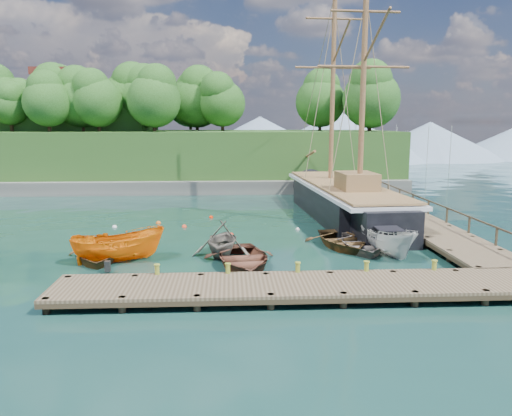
% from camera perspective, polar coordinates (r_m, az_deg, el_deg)
% --- Properties ---
extents(ground, '(160.00, 160.00, 0.00)m').
position_cam_1_polar(ground, '(26.60, -1.03, -5.40)').
color(ground, '#123229').
rests_on(ground, ground).
extents(dock_near, '(20.00, 3.20, 1.10)m').
position_cam_1_polar(dock_near, '(20.45, 5.32, -8.91)').
color(dock_near, '#4C3C2A').
rests_on(dock_near, ground).
extents(dock_east, '(3.20, 24.00, 1.10)m').
position_cam_1_polar(dock_east, '(35.54, 17.41, -1.26)').
color(dock_east, '#4C3C2A').
rests_on(dock_east, ground).
extents(bollard_0, '(0.26, 0.26, 0.45)m').
position_cam_1_polar(bollard_0, '(21.93, -11.17, -8.95)').
color(bollard_0, olive).
rests_on(bollard_0, ground).
extents(bollard_1, '(0.26, 0.26, 0.45)m').
position_cam_1_polar(bollard_1, '(21.71, -3.20, -8.97)').
color(bollard_1, olive).
rests_on(bollard_1, ground).
extents(bollard_2, '(0.26, 0.26, 0.45)m').
position_cam_1_polar(bollard_2, '(21.90, 4.76, -8.81)').
color(bollard_2, olive).
rests_on(bollard_2, ground).
extents(bollard_3, '(0.26, 0.26, 0.45)m').
position_cam_1_polar(bollard_3, '(22.50, 12.44, -8.51)').
color(bollard_3, olive).
rests_on(bollard_3, ground).
extents(bollard_4, '(0.26, 0.26, 0.45)m').
position_cam_1_polar(bollard_4, '(23.47, 19.59, -8.09)').
color(bollard_4, olive).
rests_on(bollard_4, ground).
extents(rowboat_0, '(3.93, 4.86, 0.89)m').
position_cam_1_polar(rowboat_0, '(26.88, -17.63, -5.72)').
color(rowboat_0, brown).
rests_on(rowboat_0, ground).
extents(rowboat_1, '(3.62, 4.07, 1.95)m').
position_cam_1_polar(rowboat_1, '(26.66, -3.86, -5.39)').
color(rowboat_1, '#5D574D').
rests_on(rowboat_1, ground).
extents(rowboat_2, '(4.13, 5.43, 1.05)m').
position_cam_1_polar(rowboat_2, '(24.57, -1.51, -6.70)').
color(rowboat_2, brown).
rests_on(rowboat_2, ground).
extents(rowboat_3, '(3.50, 4.80, 0.97)m').
position_cam_1_polar(rowboat_3, '(28.25, 11.93, -4.71)').
color(rowboat_3, '#6B5F57').
rests_on(rowboat_3, ground).
extents(rowboat_4, '(4.11, 5.29, 1.00)m').
position_cam_1_polar(rowboat_4, '(28.73, 9.81, -4.40)').
color(rowboat_4, '#53391C').
rests_on(rowboat_4, ground).
extents(motorboat_orange, '(4.95, 3.09, 1.79)m').
position_cam_1_polar(motorboat_orange, '(26.33, -15.34, -5.93)').
color(motorboat_orange, orange).
rests_on(motorboat_orange, ground).
extents(cabin_boat_white, '(2.73, 5.03, 1.84)m').
position_cam_1_polar(cabin_boat_white, '(27.66, 14.77, -5.14)').
color(cabin_boat_white, beige).
rests_on(cabin_boat_white, ground).
extents(schooner, '(5.85, 26.32, 19.06)m').
position_cam_1_polar(schooner, '(37.46, 9.92, 0.57)').
color(schooner, black).
rests_on(schooner, ground).
extents(mooring_buoy_0, '(0.37, 0.37, 0.37)m').
position_cam_1_polar(mooring_buoy_0, '(30.16, -17.41, -4.03)').
color(mooring_buoy_0, white).
rests_on(mooring_buoy_0, ground).
extents(mooring_buoy_1, '(0.34, 0.34, 0.34)m').
position_cam_1_polar(mooring_buoy_1, '(33.86, -8.20, -2.19)').
color(mooring_buoy_1, '#F04220').
rests_on(mooring_buoy_1, ground).
extents(mooring_buoy_2, '(0.29, 0.29, 0.29)m').
position_cam_1_polar(mooring_buoy_2, '(31.22, -2.82, -3.12)').
color(mooring_buoy_2, red).
rests_on(mooring_buoy_2, ground).
extents(mooring_buoy_3, '(0.28, 0.28, 0.28)m').
position_cam_1_polar(mooring_buoy_3, '(32.78, 4.78, -2.52)').
color(mooring_buoy_3, silver).
rests_on(mooring_buoy_3, ground).
extents(mooring_buoy_4, '(0.36, 0.36, 0.36)m').
position_cam_1_polar(mooring_buoy_4, '(35.35, -11.09, -1.76)').
color(mooring_buoy_4, '#E15C15').
rests_on(mooring_buoy_4, ground).
extents(mooring_buoy_5, '(0.31, 0.31, 0.31)m').
position_cam_1_polar(mooring_buoy_5, '(36.92, -5.15, -1.13)').
color(mooring_buoy_5, '#EB2400').
rests_on(mooring_buoy_5, ground).
extents(mooring_buoy_6, '(0.32, 0.32, 0.32)m').
position_cam_1_polar(mooring_buoy_6, '(34.74, -15.86, -2.16)').
color(mooring_buoy_6, silver).
rests_on(mooring_buoy_6, ground).
extents(headland, '(51.00, 19.31, 12.90)m').
position_cam_1_polar(headland, '(58.28, -15.09, 8.06)').
color(headland, '#474744').
rests_on(headland, ground).
extents(distant_ridge, '(117.00, 40.00, 10.00)m').
position_cam_1_polar(distant_ridge, '(95.83, 0.04, 8.24)').
color(distant_ridge, '#728CA5').
rests_on(distant_ridge, ground).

